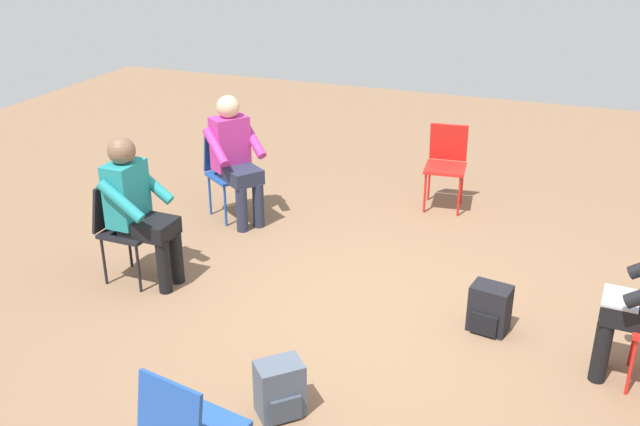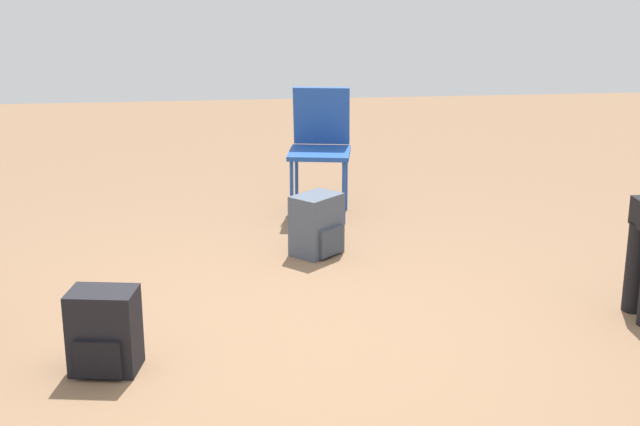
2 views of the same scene
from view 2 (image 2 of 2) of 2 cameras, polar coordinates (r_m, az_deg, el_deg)
name	(u,v)px [view 2 (image 2 of 2)]	position (r m, az deg, el deg)	size (l,w,h in m)	color
ground_plane	(311,344)	(4.09, -0.55, -8.41)	(14.00, 14.00, 0.00)	brown
chair_west	(320,142)	(5.96, 0.02, 4.57)	(0.50, 0.47, 0.85)	#1E4799
backpack_near_laptop_user	(105,336)	(3.91, -13.61, -7.63)	(0.28, 0.31, 0.36)	black
backpack_by_empty_chair	(316,228)	(5.22, -0.23, -0.99)	(0.34, 0.34, 0.36)	#475160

